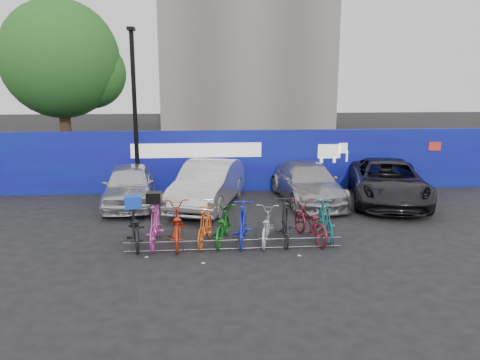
{
  "coord_description": "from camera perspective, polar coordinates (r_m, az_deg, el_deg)",
  "views": [
    {
      "loc": [
        -0.77,
        -11.97,
        4.3
      ],
      "look_at": [
        0.36,
        2.0,
        1.29
      ],
      "focal_mm": 35.0,
      "sensor_mm": 36.0,
      "label": 1
    }
  ],
  "objects": [
    {
      "name": "hoarding",
      "position": [
        18.25,
        -2.11,
        2.33
      ],
      "size": [
        22.0,
        0.18,
        2.4
      ],
      "color": "#120A96",
      "rests_on": "ground"
    },
    {
      "name": "bike_5",
      "position": [
        12.49,
        0.36,
        -5.29
      ],
      "size": [
        0.8,
        1.94,
        1.13
      ],
      "primitive_type": "imported",
      "rotation": [
        0.0,
        0.0,
        2.99
      ],
      "color": "#1825C7",
      "rests_on": "ground"
    },
    {
      "name": "cargo_crate",
      "position": [
        12.5,
        -12.91,
        -2.61
      ],
      "size": [
        0.48,
        0.4,
        0.31
      ],
      "primitive_type": "cube",
      "rotation": [
        0.0,
        0.0,
        0.16
      ],
      "color": "#133DC4",
      "rests_on": "bike_0"
    },
    {
      "name": "cargo_topcase",
      "position": [
        12.36,
        -10.43,
        -2.11
      ],
      "size": [
        0.4,
        0.37,
        0.28
      ],
      "primitive_type": "cube",
      "rotation": [
        0.0,
        0.0,
        -0.07
      ],
      "color": "black",
      "rests_on": "bike_1"
    },
    {
      "name": "car_1",
      "position": [
        16.14,
        -3.91,
        -0.53
      ],
      "size": [
        2.93,
        4.98,
        1.55
      ],
      "primitive_type": "imported",
      "rotation": [
        0.0,
        0.0,
        -0.29
      ],
      "color": "#BBBABF",
      "rests_on": "ground"
    },
    {
      "name": "bike_1",
      "position": [
        12.55,
        -10.31,
        -5.31
      ],
      "size": [
        0.6,
        1.96,
        1.17
      ],
      "primitive_type": "imported",
      "rotation": [
        0.0,
        0.0,
        3.11
      ],
      "color": "#C640A0",
      "rests_on": "ground"
    },
    {
      "name": "bike_2",
      "position": [
        12.57,
        -7.78,
        -5.4
      ],
      "size": [
        0.83,
        2.11,
        1.09
      ],
      "primitive_type": "imported",
      "rotation": [
        0.0,
        0.0,
        3.19
      ],
      "color": "#B3270D",
      "rests_on": "ground"
    },
    {
      "name": "bike_7",
      "position": [
        12.7,
        5.57,
        -4.96
      ],
      "size": [
        0.74,
        1.99,
        1.17
      ],
      "primitive_type": "imported",
      "rotation": [
        0.0,
        0.0,
        3.04
      ],
      "color": "black",
      "rests_on": "ground"
    },
    {
      "name": "bike_4",
      "position": [
        12.63,
        -2.19,
        -5.55
      ],
      "size": [
        0.99,
        1.88,
        0.94
      ],
      "primitive_type": "imported",
      "rotation": [
        0.0,
        0.0,
        2.93
      ],
      "color": "#0F6816",
      "rests_on": "ground"
    },
    {
      "name": "lamppost",
      "position": [
        17.57,
        -12.71,
        8.46
      ],
      "size": [
        0.25,
        0.5,
        6.11
      ],
      "color": "black",
      "rests_on": "ground"
    },
    {
      "name": "car_0",
      "position": [
        16.73,
        -13.34,
        -0.59
      ],
      "size": [
        2.02,
        4.33,
        1.43
      ],
      "primitive_type": "imported",
      "rotation": [
        0.0,
        0.0,
        0.08
      ],
      "color": "silver",
      "rests_on": "ground"
    },
    {
      "name": "bike_6",
      "position": [
        12.61,
        3.18,
        -5.61
      ],
      "size": [
        1.0,
        1.87,
        0.93
      ],
      "primitive_type": "imported",
      "rotation": [
        0.0,
        0.0,
        2.91
      ],
      "color": "#B1B5BA",
      "rests_on": "ground"
    },
    {
      "name": "tree",
      "position": [
        22.84,
        -20.43,
        13.3
      ],
      "size": [
        5.4,
        5.2,
        7.8
      ],
      "color": "#382314",
      "rests_on": "ground"
    },
    {
      "name": "ground",
      "position": [
        12.74,
        -0.89,
        -7.62
      ],
      "size": [
        100.0,
        100.0,
        0.0
      ],
      "primitive_type": "plane",
      "color": "black",
      "rests_on": "ground"
    },
    {
      "name": "car_2",
      "position": [
        16.96,
        8.2,
        -0.33
      ],
      "size": [
        2.25,
        4.84,
        1.37
      ],
      "primitive_type": "imported",
      "rotation": [
        0.0,
        0.0,
        0.07
      ],
      "color": "#9F9EA3",
      "rests_on": "ground"
    },
    {
      "name": "bike_0",
      "position": [
        12.69,
        -12.76,
        -5.55
      ],
      "size": [
        1.06,
        2.06,
        1.03
      ],
      "primitive_type": "imported",
      "rotation": [
        0.0,
        0.0,
        3.34
      ],
      "color": "black",
      "rests_on": "ground"
    },
    {
      "name": "car_3",
      "position": [
        17.51,
        17.54,
        -0.17
      ],
      "size": [
        3.7,
        5.82,
        1.49
      ],
      "primitive_type": "imported",
      "rotation": [
        0.0,
        0.0,
        -0.24
      ],
      "color": "black",
      "rests_on": "ground"
    },
    {
      "name": "bike_8",
      "position": [
        12.9,
        8.5,
        -5.11
      ],
      "size": [
        1.11,
        2.06,
        1.03
      ],
      "primitive_type": "imported",
      "rotation": [
        0.0,
        0.0,
        3.37
      ],
      "color": "maroon",
      "rests_on": "ground"
    },
    {
      "name": "bike_rack",
      "position": [
        12.12,
        -0.71,
        -7.86
      ],
      "size": [
        5.6,
        0.03,
        0.3
      ],
      "color": "#595B60",
      "rests_on": "ground"
    },
    {
      "name": "bike_9",
      "position": [
        13.07,
        10.33,
        -4.85
      ],
      "size": [
        0.58,
        1.8,
        1.07
      ],
      "primitive_type": "imported",
      "rotation": [
        0.0,
        0.0,
        3.1
      ],
      "color": "#186A6A",
      "rests_on": "ground"
    },
    {
      "name": "bike_3",
      "position": [
        12.47,
        -4.29,
        -5.67
      ],
      "size": [
        0.83,
        1.73,
        1.0
      ],
      "primitive_type": "imported",
      "rotation": [
        0.0,
        0.0,
        2.92
      ],
      "color": "orange",
      "rests_on": "ground"
    }
  ]
}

